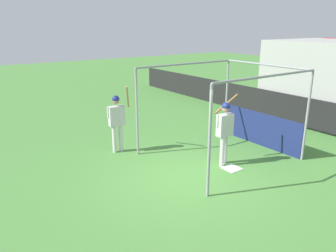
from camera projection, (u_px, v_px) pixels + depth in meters
name	position (u px, v px, depth m)	size (l,w,h in m)	color
ground_plane	(186.00, 177.00, 8.53)	(60.00, 60.00, 0.00)	#477F38
outfield_wall	(325.00, 117.00, 11.95)	(24.00, 0.12, 1.16)	black
batting_cage	(245.00, 113.00, 10.11)	(3.25, 3.78, 2.66)	gray
home_plate	(232.00, 168.00, 9.05)	(0.44, 0.44, 0.02)	white
player_batter	(225.00, 127.00, 9.01)	(0.52, 0.92, 1.94)	silver
player_waiting	(117.00, 118.00, 9.96)	(0.51, 0.82, 2.10)	silver
baseball	(219.00, 135.00, 11.74)	(0.07, 0.07, 0.07)	white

